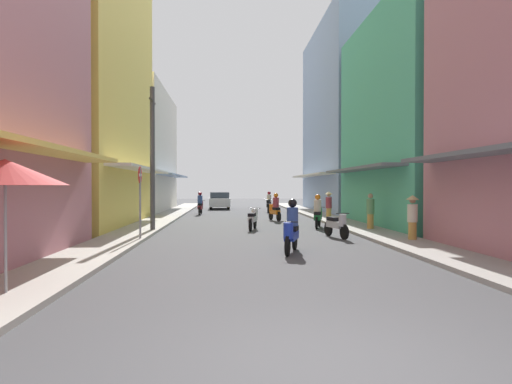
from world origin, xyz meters
TOP-DOWN VIEW (x-y plane):
  - ground_plane at (0.00, 17.32)m, footprint 93.81×93.81m
  - sidewalk_left at (-4.90, 17.32)m, footprint 1.79×50.64m
  - sidewalk_right at (4.90, 17.32)m, footprint 1.79×50.64m
  - building_left_mid at (-8.79, 17.42)m, footprint 7.05×11.33m
  - building_left_far at (-8.79, 29.83)m, footprint 7.05×12.24m
  - building_right_mid at (8.79, 16.17)m, footprint 7.05×10.34m
  - building_right_far at (8.79, 28.30)m, footprint 7.05×12.72m
  - motorbike_white at (0.06, 14.84)m, footprint 0.64×1.78m
  - motorbike_black at (2.04, 28.09)m, footprint 0.60×1.80m
  - motorbike_orange at (1.59, 19.82)m, footprint 0.67×1.77m
  - motorbike_silver at (3.04, 11.59)m, footprint 0.66×1.78m
  - motorbike_maroon at (-2.98, 25.74)m, footprint 0.55×1.81m
  - motorbike_green at (3.16, 15.56)m, footprint 0.73×1.75m
  - motorbike_blue at (0.80, 8.10)m, footprint 0.74×1.74m
  - parked_car at (-1.77, 33.13)m, footprint 1.85×4.14m
  - pedestrian_far at (5.10, 13.85)m, footprint 0.34×0.34m
  - pedestrian_crossing at (5.28, 10.01)m, footprint 0.44×0.44m
  - pedestrian_midway at (4.58, 19.38)m, footprint 0.44×0.44m
  - vendor_umbrella at (-4.89, 3.23)m, footprint 2.06×2.06m
  - utility_pole at (-4.25, 14.07)m, footprint 0.20×1.20m
  - street_sign_no_entry at (-4.15, 10.97)m, footprint 0.07×0.60m

SIDE VIEW (x-z plane):
  - ground_plane at x=0.00m, z-range 0.00..0.00m
  - sidewalk_left at x=-4.90m, z-range 0.00..0.12m
  - sidewalk_right at x=4.90m, z-range 0.00..0.12m
  - motorbike_white at x=0.06m, z-range 0.02..0.99m
  - motorbike_silver at x=3.04m, z-range 0.02..0.99m
  - motorbike_black at x=2.04m, z-range -0.09..1.49m
  - motorbike_orange at x=1.59m, z-range -0.09..1.49m
  - motorbike_maroon at x=-2.98m, z-range -0.09..1.49m
  - motorbike_green at x=3.16m, z-range -0.09..1.49m
  - motorbike_blue at x=0.80m, z-range -0.09..1.49m
  - parked_car at x=-1.77m, z-range 0.01..1.46m
  - pedestrian_far at x=5.10m, z-range 0.00..1.64m
  - pedestrian_crossing at x=5.28m, z-range 0.11..1.76m
  - pedestrian_midway at x=4.58m, z-range 0.11..1.77m
  - street_sign_no_entry at x=-4.15m, z-range 0.39..3.04m
  - vendor_umbrella at x=-4.89m, z-range 0.98..3.40m
  - utility_pole at x=-4.25m, z-range 0.07..6.23m
  - building_left_far at x=-8.79m, z-range 0.00..9.33m
  - building_right_mid at x=8.79m, z-range 0.00..10.32m
  - building_right_far at x=8.79m, z-range -0.01..14.19m
  - building_left_mid at x=-8.79m, z-range -0.01..15.07m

